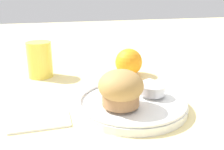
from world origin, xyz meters
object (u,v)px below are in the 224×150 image
at_px(muffin, 121,89).
at_px(butter_knife, 129,88).
at_px(juice_glass, 40,60).
at_px(orange_fruit, 129,62).

height_order(muffin, butter_knife, muffin).
relative_size(muffin, juice_glass, 0.88).
bearing_deg(juice_glass, butter_knife, -47.14).
relative_size(butter_knife, juice_glass, 1.55).
xyz_separation_m(butter_knife, juice_glass, (-0.18, 0.19, 0.02)).
xyz_separation_m(orange_fruit, juice_glass, (-0.23, 0.05, 0.01)).
bearing_deg(orange_fruit, butter_knife, -109.07).
bearing_deg(butter_knife, muffin, -145.51).
xyz_separation_m(muffin, juice_glass, (-0.14, 0.27, -0.00)).
relative_size(orange_fruit, juice_glass, 0.78).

